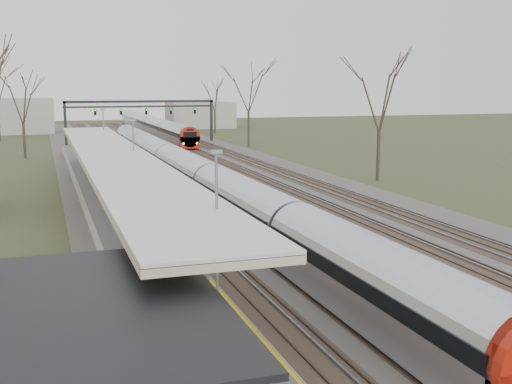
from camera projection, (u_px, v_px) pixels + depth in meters
The scene contains 9 objects.
track_bed at pixel (187, 169), 62.76m from camera, with size 24.00×160.00×0.22m.
platform at pixel (108, 200), 43.41m from camera, with size 3.50×69.00×1.00m, color #9E9B93.
canopy at pixel (114, 156), 38.62m from camera, with size 4.10×50.00×3.11m.
station_building at pixel (82, 377), 14.55m from camera, with size 6.00×9.00×3.20m, color silver.
signal_gantry at pixel (141, 109), 90.03m from camera, with size 21.00×0.59×6.08m.
tree_east_far at pixel (380, 96), 53.70m from camera, with size 5.00×5.00×10.30m.
train_near at pixel (188, 173), 49.54m from camera, with size 2.62×75.21×3.05m.
train_far at pixel (151, 125), 108.19m from camera, with size 2.62×60.21×3.05m.
passenger at pixel (184, 254), 24.27m from camera, with size 0.61×0.40×1.67m, color #372951.
Camera 1 is at (-13.06, -6.21, 8.14)m, focal length 45.00 mm.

